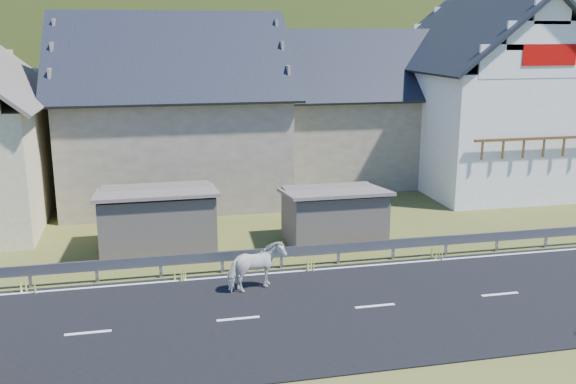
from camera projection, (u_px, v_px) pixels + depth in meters
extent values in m
plane|color=#3C3E16|center=(238.00, 320.00, 17.76)|extent=(160.00, 160.00, 0.00)
cube|color=black|center=(238.00, 319.00, 17.76)|extent=(60.00, 7.00, 0.04)
cube|color=silver|center=(238.00, 319.00, 17.75)|extent=(60.00, 6.60, 0.01)
cube|color=#93969B|center=(222.00, 256.00, 21.11)|extent=(28.00, 0.08, 0.34)
cube|color=#93969B|center=(30.00, 277.00, 19.94)|extent=(0.10, 0.06, 0.70)
cube|color=#93969B|center=(97.00, 272.00, 20.35)|extent=(0.10, 0.06, 0.70)
cube|color=#93969B|center=(161.00, 267.00, 20.77)|extent=(0.10, 0.06, 0.70)
cube|color=#93969B|center=(222.00, 263.00, 21.19)|extent=(0.10, 0.06, 0.70)
cube|color=#93969B|center=(281.00, 258.00, 21.60)|extent=(0.10, 0.06, 0.70)
cube|color=#93969B|center=(338.00, 254.00, 22.02)|extent=(0.10, 0.06, 0.70)
cube|color=#93969B|center=(393.00, 250.00, 22.44)|extent=(0.10, 0.06, 0.70)
cube|color=#93969B|center=(446.00, 246.00, 22.85)|extent=(0.10, 0.06, 0.70)
cube|color=#93969B|center=(497.00, 242.00, 23.27)|extent=(0.10, 0.06, 0.70)
cube|color=#93969B|center=(546.00, 239.00, 23.69)|extent=(0.10, 0.06, 0.70)
cube|color=#6F6255|center=(158.00, 221.00, 23.24)|extent=(4.30, 3.30, 2.40)
cube|color=#6F6255|center=(334.00, 217.00, 24.15)|extent=(3.80, 2.90, 2.20)
cube|color=#9E937E|center=(173.00, 144.00, 31.17)|extent=(10.00, 9.00, 5.00)
cube|color=#9E937E|center=(356.00, 135.00, 35.20)|extent=(9.00, 8.00, 4.60)
cube|color=white|center=(484.00, 126.00, 33.43)|extent=(8.00, 10.00, 6.00)
cube|color=#B30603|center=(550.00, 55.00, 27.75)|extent=(2.60, 0.06, 0.90)
cube|color=brown|center=(545.00, 138.00, 28.41)|extent=(6.80, 0.12, 0.12)
ellipsoid|color=#2A3916|center=(172.00, 127.00, 194.24)|extent=(440.00, 280.00, 260.00)
imported|color=silver|center=(256.00, 267.00, 19.59)|extent=(1.34, 1.94, 1.50)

